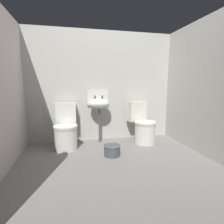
# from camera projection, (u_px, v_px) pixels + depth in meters

# --- Properties ---
(ground_plane) EXTENTS (3.23, 2.82, 0.08)m
(ground_plane) POSITION_uv_depth(u_px,v_px,m) (117.00, 167.00, 2.48)
(ground_plane) COLOR slate
(wall_back) EXTENTS (3.23, 0.10, 2.12)m
(wall_back) POSITION_uv_depth(u_px,v_px,m) (101.00, 87.00, 3.52)
(wall_back) COLOR #B3B3AA
(wall_back) RESTS_ON ground
(wall_right) EXTENTS (0.10, 2.62, 2.12)m
(wall_right) POSITION_uv_depth(u_px,v_px,m) (208.00, 88.00, 2.73)
(wall_right) COLOR #B4B2A9
(wall_right) RESTS_ON ground
(toilet_left) EXTENTS (0.41, 0.60, 0.78)m
(toilet_left) POSITION_uv_depth(u_px,v_px,m) (66.00, 130.00, 3.10)
(toilet_left) COLOR silver
(toilet_left) RESTS_ON ground
(toilet_right) EXTENTS (0.49, 0.66, 0.78)m
(toilet_right) POSITION_uv_depth(u_px,v_px,m) (142.00, 126.00, 3.41)
(toilet_right) COLOR silver
(toilet_right) RESTS_ON ground
(sink) EXTENTS (0.42, 0.35, 0.99)m
(sink) POSITION_uv_depth(u_px,v_px,m) (99.00, 103.00, 3.35)
(sink) COLOR #474B4E
(sink) RESTS_ON ground
(bucket) EXTENTS (0.26, 0.26, 0.17)m
(bucket) POSITION_uv_depth(u_px,v_px,m) (112.00, 150.00, 2.78)
(bucket) COLOR #474B4E
(bucket) RESTS_ON ground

